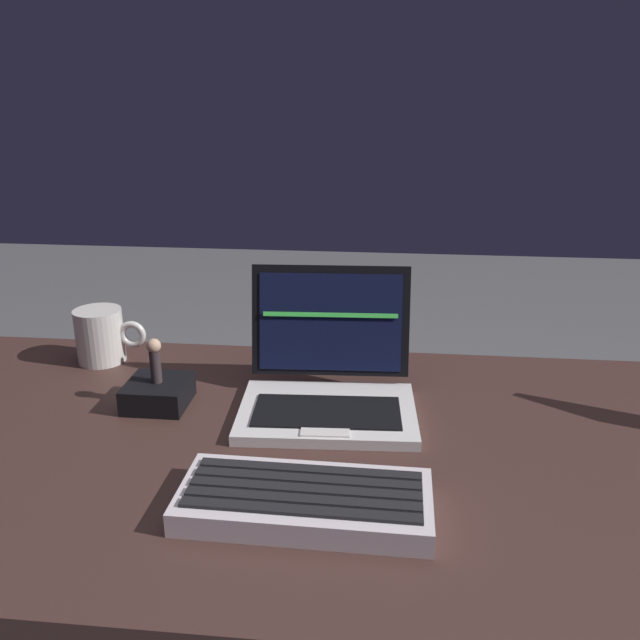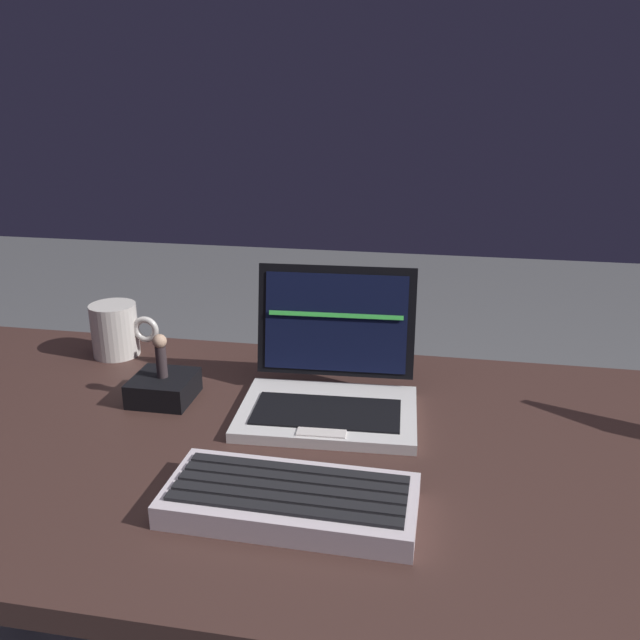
{
  "view_description": "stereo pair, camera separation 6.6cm",
  "coord_description": "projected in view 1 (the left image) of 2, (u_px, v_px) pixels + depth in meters",
  "views": [
    {
      "loc": [
        0.01,
        -0.8,
        1.18
      ],
      "look_at": [
        -0.08,
        0.07,
        0.87
      ],
      "focal_mm": 36.78,
      "sensor_mm": 36.0,
      "label": 1
    },
    {
      "loc": [
        0.08,
        -0.79,
        1.18
      ],
      "look_at": [
        -0.08,
        0.07,
        0.87
      ],
      "focal_mm": 36.78,
      "sensor_mm": 36.0,
      "label": 2
    }
  ],
  "objects": [
    {
      "name": "figurine_stand",
      "position": [
        158.0,
        393.0,
        1.02
      ],
      "size": [
        0.09,
        0.09,
        0.04
      ],
      "primitive_type": "cube",
      "color": "black",
      "rests_on": "desk"
    },
    {
      "name": "figurine",
      "position": [
        155.0,
        358.0,
        1.0
      ],
      "size": [
        0.02,
        0.02,
        0.07
      ],
      "color": "#372C2E",
      "rests_on": "figurine_stand"
    },
    {
      "name": "coffee_mug",
      "position": [
        101.0,
        336.0,
        1.17
      ],
      "size": [
        0.13,
        0.08,
        0.1
      ],
      "color": "silver",
      "rests_on": "desk"
    },
    {
      "name": "desk",
      "position": [
        370.0,
        492.0,
        0.93
      ],
      "size": [
        1.69,
        0.69,
        0.71
      ],
      "color": "#3F2822",
      "rests_on": "ground"
    },
    {
      "name": "laptop_front",
      "position": [
        328.0,
        383.0,
        1.0
      ],
      "size": [
        0.27,
        0.23,
        0.2
      ],
      "color": "silver",
      "rests_on": "desk"
    },
    {
      "name": "external_keyboard",
      "position": [
        305.0,
        500.0,
        0.76
      ],
      "size": [
        0.3,
        0.13,
        0.03
      ],
      "color": "silver",
      "rests_on": "desk"
    }
  ]
}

